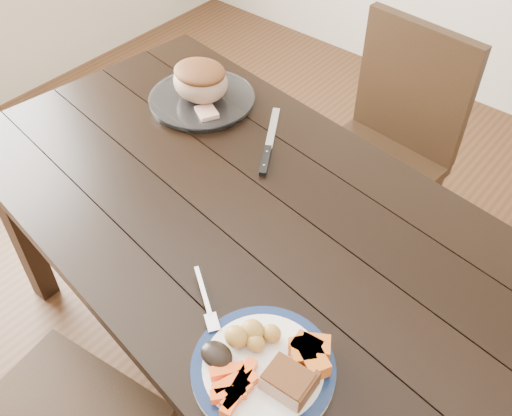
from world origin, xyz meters
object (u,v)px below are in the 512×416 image
Objects in this scene: pork_slice at (288,382)px; carving_knife at (267,152)px; chair_far at (386,143)px; dining_table at (238,228)px; roast_joint at (200,82)px; dinner_plate at (263,369)px; serving_platter at (202,100)px; fork at (207,303)px.

carving_knife is (-0.49, 0.54, -0.03)m from pork_slice.
carving_knife is (-0.11, -0.53, 0.23)m from chair_far.
chair_far is at bearing 86.57° from dining_table.
roast_joint is at bearing 144.94° from dining_table.
carving_knife is at bearing 128.47° from dinner_plate.
roast_joint reaches higher than dining_table.
pork_slice is (0.80, -0.60, 0.03)m from serving_platter.
fork is 0.88× the size of roast_joint.
pork_slice is at bearing -36.77° from roast_joint.
fork is (0.55, -0.56, 0.01)m from serving_platter.
dinner_plate reaches higher than carving_knife.
serving_platter is 2.04× the size of fork.
roast_joint is at bearing 167.97° from fork.
carving_knife is (0.32, -0.06, -0.00)m from serving_platter.
fork is (0.12, -1.03, 0.25)m from chair_far.
pork_slice is at bearing 23.90° from fork.
dinner_plate is 0.19m from fork.
dinner_plate is at bearing -38.83° from roast_joint.
chair_far is at bearing 136.38° from carving_knife.
dining_table is 0.24m from carving_knife.
carving_knife is at bearing -11.28° from serving_platter.
roast_joint is 0.63× the size of carving_knife.
roast_joint is 0.33m from carving_knife.
chair_far is at bearing 109.30° from pork_slice.
roast_joint is (-0.43, -0.47, 0.30)m from chair_far.
pork_slice is 1.00m from roast_joint.
fork is 0.55m from carving_knife.
serving_platter is at bearing 0.00° from roast_joint.
dining_table is 5.29× the size of serving_platter.
roast_joint is (0.00, 0.00, 0.07)m from serving_platter.
chair_far reaches higher than carving_knife.
roast_joint is (-0.80, 0.60, 0.04)m from pork_slice.
chair_far is 5.88× the size of fork.
pork_slice reaches higher than dining_table.
chair_far reaches higher than dining_table.
serving_platter is (-0.43, -0.47, 0.23)m from chair_far.
pork_slice is 0.49× the size of roast_joint.
fork reaches higher than carving_knife.
roast_joint is at bearing 141.17° from dinner_plate.
roast_joint reaches higher than dinner_plate.
chair_far is (0.04, 0.74, -0.13)m from dining_table.
fork is at bearing -45.41° from serving_platter.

